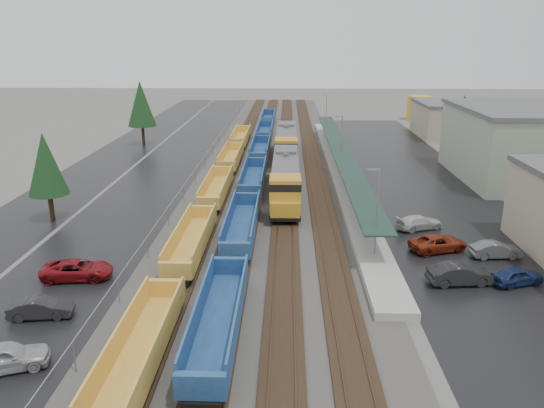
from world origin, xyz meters
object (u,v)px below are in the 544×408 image
Objects in this scene: storage_tank at (419,108)px; parked_car_east_e at (496,250)px; locomotive_lead at (286,179)px; parked_car_west_a at (5,357)px; well_string_blue at (254,178)px; parked_car_east_c at (419,223)px; locomotive_trail at (286,144)px; well_string_yellow at (206,211)px; parked_car_east_d at (517,276)px; parked_car_east_a at (460,274)px; parked_car_west_c at (77,270)px; parked_car_east_b at (438,243)px; parked_car_west_b at (41,308)px.

storage_tank is 1.27× the size of parked_car_east_e.
locomotive_lead is 36.90m from parked_car_west_a.
well_string_blue is 30.83m from parked_car_east_e.
well_string_blue is 22.59m from parked_car_east_c.
locomotive_trail reaches higher than well_string_yellow.
parked_car_east_d is (4.48, -12.08, 0.01)m from parked_car_east_c.
parked_car_east_a is at bearing -32.86° from well_string_yellow.
locomotive_trail is at bearing 2.01° from parked_car_east_c.
locomotive_trail is 33.27m from parked_car_east_c.
parked_car_west_c is (-8.00, -13.66, -0.39)m from well_string_yellow.
parked_car_east_a is at bearing 160.57° from parked_car_east_b.
well_string_yellow is 20.22× the size of parked_car_east_a.
storage_tank is 80.54m from parked_car_east_b.
well_string_yellow is (-8.00, -7.91, -1.37)m from locomotive_lead.
locomotive_lead reaches higher than parked_car_west_c.
parked_car_west_a reaches higher than parked_car_east_e.
parked_car_west_a is 5.88m from parked_car_west_b.
parked_car_east_a is 1.04× the size of parked_car_east_c.
parked_car_east_b reaches higher than parked_car_east_c.
locomotive_trail is 45.51m from parked_car_west_c.
locomotive_trail is 44.74m from parked_car_east_a.
parked_car_east_b is (21.47, -7.13, -0.43)m from well_string_yellow.
parked_car_east_d is (33.77, 5.96, 0.01)m from parked_car_west_b.
parked_car_east_b is at bearing -49.22° from well_string_blue.
storage_tank is 1.05× the size of parked_car_east_b.
well_string_blue reaches higher than parked_car_east_a.
well_string_yellow is 81.17m from storage_tank.
parked_car_west_b is at bearing -13.91° from parked_car_west_a.
parked_car_west_c is 29.31m from parked_car_east_a.
parked_car_east_a reaches higher than parked_car_west_b.
parked_car_west_c reaches higher than parked_car_west_b.
parked_car_west_b is 0.98× the size of parked_car_east_e.
parked_car_west_c is (-16.00, -42.57, -1.76)m from locomotive_trail.
locomotive_trail is 0.21× the size of well_string_yellow.
parked_car_east_b is 7.75m from parked_car_east_d.
parked_car_west_b is at bearing 172.39° from parked_car_west_c.
parked_car_east_e is at bearing -48.05° from parked_car_east_a.
parked_car_east_a is (21.31, -13.77, -0.34)m from well_string_yellow.
parked_car_west_a is at bearing -114.97° from locomotive_lead.
storage_tank reaches higher than parked_car_west_c.
parked_car_west_b is at bearing 94.82° from parked_car_east_a.
parked_car_east_d is 5.16m from parked_car_east_e.
locomotive_trail reaches higher than parked_car_east_b.
well_string_blue is 26.75m from parked_car_east_b.
parked_car_west_c is at bearing -120.37° from well_string_yellow.
parked_car_east_b is (29.03, 18.36, -0.10)m from parked_car_west_a.
storage_tank reaches higher than parked_car_east_d.
parked_car_east_b is at bearing -69.51° from locomotive_trail.
parked_car_east_a is 4.30m from parked_car_east_d.
storage_tank is at bearing 59.77° from well_string_blue.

